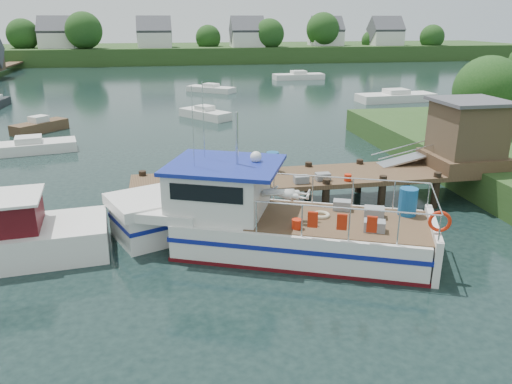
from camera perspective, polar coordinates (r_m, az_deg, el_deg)
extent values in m
plane|color=black|center=(21.93, 1.84, -1.78)|extent=(160.00, 160.00, 0.00)
cylinder|color=#332114|center=(32.51, 24.38, 6.27)|extent=(0.50, 0.50, 3.05)
sphere|color=#1F4417|center=(32.13, 24.98, 10.50)|extent=(3.90, 3.90, 3.90)
cube|color=#2A471D|center=(104.28, -8.54, 15.43)|extent=(140.00, 24.00, 3.00)
cylinder|color=#332114|center=(101.89, -24.85, 14.25)|extent=(0.60, 0.60, 4.20)
sphere|color=#1F4417|center=(101.77, -25.11, 15.98)|extent=(5.54, 5.54, 5.54)
cylinder|color=#332114|center=(95.95, -18.85, 14.94)|extent=(0.60, 0.60, 4.80)
sphere|color=#1F4417|center=(95.82, -19.09, 17.05)|extent=(6.34, 6.34, 6.34)
cylinder|color=#332114|center=(97.20, -12.00, 15.03)|extent=(0.60, 0.60, 3.00)
sphere|color=#1F4417|center=(97.08, -12.10, 16.34)|extent=(3.96, 3.96, 3.96)
cylinder|color=#332114|center=(99.62, -5.43, 15.61)|extent=(0.60, 0.60, 3.60)
sphere|color=#1F4417|center=(99.49, -5.48, 17.15)|extent=(4.75, 4.75, 4.75)
cylinder|color=#332114|center=(97.34, 1.51, 15.79)|extent=(0.60, 0.60, 4.20)
sphere|color=#1F4417|center=(97.20, 1.53, 17.61)|extent=(5.54, 5.54, 5.54)
cylinder|color=#332114|center=(102.11, 7.55, 15.96)|extent=(0.60, 0.60, 4.80)
sphere|color=#1F4417|center=(101.99, 7.64, 17.95)|extent=(6.34, 6.34, 6.34)
cylinder|color=#332114|center=(107.91, 12.96, 15.34)|extent=(0.60, 0.60, 3.00)
sphere|color=#1F4417|center=(107.80, 13.05, 16.52)|extent=(3.96, 3.96, 3.96)
cylinder|color=#332114|center=(109.18, 19.32, 14.98)|extent=(0.60, 0.60, 3.60)
sphere|color=#1F4417|center=(109.06, 19.48, 16.36)|extent=(4.75, 4.75, 4.75)
cube|color=silver|center=(99.60, -21.68, 15.68)|extent=(6.00, 5.00, 3.00)
cube|color=#47474C|center=(99.55, -21.82, 16.76)|extent=(6.20, 5.09, 5.09)
cube|color=silver|center=(97.06, -11.49, 16.54)|extent=(6.00, 5.00, 3.00)
cube|color=#47474C|center=(97.00, -11.57, 17.66)|extent=(6.20, 5.09, 5.09)
cube|color=silver|center=(97.46, -1.01, 16.91)|extent=(6.00, 5.00, 3.00)
cube|color=#47474C|center=(97.41, -1.02, 18.03)|extent=(6.20, 5.09, 5.09)
cube|color=silver|center=(103.30, 7.96, 16.87)|extent=(6.00, 5.00, 3.00)
cube|color=#47474C|center=(103.25, 8.02, 17.92)|extent=(6.20, 5.09, 5.09)
cube|color=silver|center=(106.77, 14.53, 16.53)|extent=(6.00, 5.00, 3.00)
cube|color=#47474C|center=(106.72, 14.61, 17.55)|extent=(6.20, 5.09, 5.09)
cube|color=#503A26|center=(87.47, -26.98, 12.68)|extent=(2.20, 20.00, 0.25)
cube|color=#503A26|center=(22.01, 6.97, 1.74)|extent=(16.00, 3.00, 0.20)
cylinder|color=black|center=(20.04, -12.87, -2.36)|extent=(0.32, 0.32, 1.90)
cylinder|color=black|center=(22.48, -12.70, 0.04)|extent=(0.32, 0.32, 1.90)
cylinder|color=black|center=(20.07, -5.73, -1.92)|extent=(0.32, 0.32, 1.90)
cylinder|color=black|center=(22.51, -6.34, 0.43)|extent=(0.32, 0.32, 1.90)
cylinder|color=black|center=(20.41, 1.27, -1.46)|extent=(0.32, 0.32, 1.90)
cylinder|color=black|center=(22.82, -0.07, 0.80)|extent=(0.32, 0.32, 1.90)
cylinder|color=black|center=(21.05, 7.95, -1.00)|extent=(0.32, 0.32, 1.90)
cylinder|color=black|center=(23.38, 5.96, 1.16)|extent=(0.32, 0.32, 1.90)
cylinder|color=black|center=(21.95, 14.15, -0.56)|extent=(0.32, 0.32, 1.90)
cylinder|color=black|center=(24.20, 11.65, 1.48)|extent=(0.32, 0.32, 1.90)
cylinder|color=black|center=(23.08, 19.81, -0.15)|extent=(0.32, 0.32, 1.90)
cylinder|color=black|center=(25.24, 16.92, 1.77)|extent=(0.32, 0.32, 1.90)
cylinder|color=black|center=(24.43, 24.89, 0.22)|extent=(0.32, 0.32, 1.90)
cylinder|color=black|center=(26.47, 21.73, 2.02)|extent=(0.32, 0.32, 1.90)
cube|color=#503A26|center=(24.88, 22.60, 3.39)|extent=(3.20, 3.00, 0.60)
cube|color=#493929|center=(24.58, 23.02, 6.53)|extent=(2.60, 2.60, 2.40)
cube|color=#47474C|center=(24.36, 23.41, 9.51)|extent=(3.00, 3.00, 0.15)
cube|color=#A5A8AD|center=(24.49, 16.93, 3.69)|extent=(3.34, 0.90, 0.79)
cylinder|color=silver|center=(24.03, 17.48, 4.58)|extent=(3.34, 0.05, 0.76)
cylinder|color=silver|center=(24.71, 16.63, 5.05)|extent=(3.34, 0.05, 0.76)
cube|color=slate|center=(20.74, 5.18, 1.46)|extent=(0.60, 0.40, 0.30)
cube|color=slate|center=(21.20, 7.64, 1.77)|extent=(0.60, 0.40, 0.30)
cylinder|color=red|center=(21.27, 10.45, 1.64)|extent=(0.30, 0.30, 0.28)
cylinder|color=navy|center=(22.23, 1.89, 3.50)|extent=(0.56, 0.56, 0.85)
cube|color=silver|center=(17.67, 5.07, -4.91)|extent=(9.11, 6.42, 1.30)
cube|color=silver|center=(19.12, -11.97, -3.36)|extent=(3.12, 3.12, 1.30)
cube|color=silver|center=(18.82, -12.14, -1.06)|extent=(3.46, 3.37, 0.39)
cube|color=silver|center=(18.41, -8.92, -1.43)|extent=(3.33, 3.84, 0.34)
cube|color=navy|center=(17.61, 5.09, -4.43)|extent=(9.23, 6.50, 0.16)
cube|color=navy|center=(19.06, -12.00, -2.91)|extent=(3.17, 3.17, 0.16)
cube|color=#4E0B10|center=(17.92, 5.02, -6.64)|extent=(9.23, 6.48, 0.16)
cube|color=#503A26|center=(17.32, 9.58, -3.26)|extent=(6.80, 5.18, 0.05)
cube|color=silver|center=(17.71, 19.41, -5.55)|extent=(1.53, 3.21, 1.52)
cube|color=silver|center=(17.69, -4.25, 0.33)|extent=(4.05, 3.93, 1.69)
cube|color=black|center=(16.24, -5.74, -0.19)|extent=(2.30, 1.01, 0.56)
cube|color=black|center=(18.94, -3.02, 2.71)|extent=(2.30, 1.01, 0.56)
cube|color=black|center=(18.08, -9.12, 1.69)|extent=(0.83, 1.89, 0.56)
cube|color=navy|center=(17.35, -3.61, 3.10)|extent=(4.81, 4.51, 0.14)
cylinder|color=silver|center=(17.00, -2.20, 6.12)|extent=(0.12, 0.12, 1.81)
cylinder|color=silver|center=(16.76, -7.23, 7.38)|extent=(0.04, 0.04, 2.71)
cylinder|color=silver|center=(17.81, -6.03, 8.12)|extent=(0.04, 0.04, 2.71)
sphere|color=silver|center=(17.48, -0.01, 4.02)|extent=(0.53, 0.53, 0.41)
cylinder|color=silver|center=(15.48, 10.11, -1.83)|extent=(5.21, 2.25, 0.05)
cylinder|color=silver|center=(18.43, 10.56, 1.57)|extent=(5.21, 2.25, 0.05)
cylinder|color=silver|center=(17.13, 19.92, -0.65)|extent=(1.26, 2.88, 0.05)
cylinder|color=silver|center=(15.98, 0.05, -2.90)|extent=(0.07, 0.07, 1.07)
cylinder|color=silver|center=(18.85, 2.05, 0.58)|extent=(0.07, 0.07, 1.07)
cylinder|color=silver|center=(15.76, 5.28, -3.31)|extent=(0.07, 0.07, 1.07)
cylinder|color=silver|center=(18.66, 6.48, 0.27)|extent=(0.07, 0.07, 1.07)
cylinder|color=silver|center=(15.68, 10.61, -3.70)|extent=(0.07, 0.07, 1.07)
cylinder|color=silver|center=(18.59, 10.98, -0.04)|extent=(0.07, 0.07, 1.07)
cylinder|color=silver|center=(15.73, 15.96, -4.06)|extent=(0.07, 0.07, 1.07)
cylinder|color=silver|center=(18.63, 15.48, -0.35)|extent=(0.07, 0.07, 1.07)
cylinder|color=silver|center=(15.87, 20.24, -4.33)|extent=(0.07, 0.07, 1.07)
cylinder|color=silver|center=(18.75, 19.09, -0.60)|extent=(0.07, 0.07, 1.07)
cube|color=slate|center=(16.63, 13.38, -3.79)|extent=(0.80, 0.68, 0.36)
cube|color=slate|center=(17.78, 13.35, -2.26)|extent=(0.80, 0.68, 0.36)
cube|color=slate|center=(18.20, 9.79, -1.50)|extent=(0.74, 0.64, 0.36)
cylinder|color=navy|center=(18.17, 16.96, -1.09)|extent=(0.83, 0.83, 0.99)
cylinder|color=red|center=(16.42, 4.70, -3.69)|extent=(0.44, 0.44, 0.34)
torus|color=#BFB28C|center=(17.54, 7.43, -2.62)|extent=(0.83, 0.83, 0.14)
torus|color=red|center=(16.45, 20.27, -3.18)|extent=(0.69, 0.38, 0.70)
cube|color=red|center=(15.68, 6.50, -3.15)|extent=(0.33, 0.23, 0.51)
cube|color=red|center=(15.63, 9.80, -3.39)|extent=(0.33, 0.23, 0.51)
cube|color=red|center=(15.63, 13.11, -3.62)|extent=(0.33, 0.23, 0.51)
imported|color=silver|center=(16.84, 2.80, -0.09)|extent=(0.72, 0.85, 1.99)
cube|color=#430B0F|center=(18.69, -26.57, -2.25)|extent=(2.26, 2.26, 1.09)
cube|color=silver|center=(18.51, -26.83, -0.60)|extent=(2.51, 2.51, 0.09)
cube|color=#503A26|center=(40.00, -23.48, 6.84)|extent=(3.76, 3.94, 0.75)
cube|color=silver|center=(39.90, -23.59, 7.63)|extent=(1.49, 1.50, 0.48)
cube|color=silver|center=(70.31, 4.88, 13.01)|extent=(6.95, 2.62, 0.74)
cube|color=silver|center=(70.26, 4.89, 13.46)|extent=(1.99, 1.73, 0.48)
cube|color=silver|center=(34.00, -24.45, 4.66)|extent=(5.71, 2.86, 0.64)
cube|color=silver|center=(33.89, -24.56, 5.45)|extent=(1.75, 1.58, 0.41)
cube|color=silver|center=(42.20, -5.85, 8.83)|extent=(4.20, 4.82, 0.67)
cube|color=silver|center=(42.11, -5.88, 9.51)|extent=(1.73, 1.77, 0.43)
cube|color=silver|center=(52.73, 15.68, 10.35)|extent=(7.94, 3.17, 0.78)
cube|color=silver|center=(52.65, 15.74, 10.98)|extent=(2.30, 2.01, 0.50)
cube|color=silver|center=(57.93, -5.17, 11.62)|extent=(5.52, 4.91, 0.60)
cube|color=silver|center=(57.88, -5.19, 12.06)|extent=(2.04, 2.01, 0.38)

